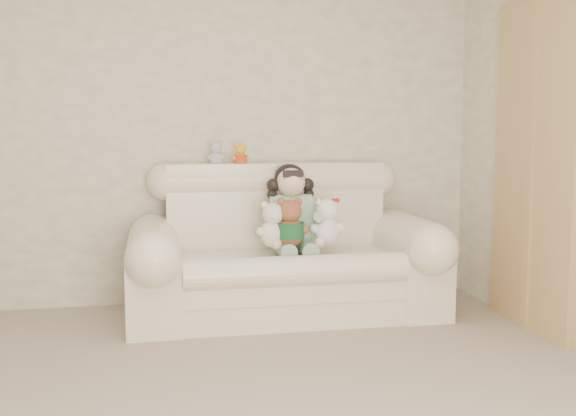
{
  "coord_description": "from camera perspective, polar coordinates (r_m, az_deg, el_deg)",
  "views": [
    {
      "loc": [
        -0.14,
        -2.47,
        1.25
      ],
      "look_at": [
        0.74,
        1.9,
        0.75
      ],
      "focal_mm": 42.31,
      "sensor_mm": 36.0,
      "label": 1
    }
  ],
  "objects": [
    {
      "name": "white_cat",
      "position": [
        4.55,
        3.27,
        -0.71
      ],
      "size": [
        0.29,
        0.27,
        0.37
      ],
      "primitive_type": null,
      "rotation": [
        0.0,
        0.0,
        0.44
      ],
      "color": "white",
      "rests_on": "sofa"
    },
    {
      "name": "yellow_mini_bear",
      "position": [
        4.86,
        -3.99,
        4.68
      ],
      "size": [
        0.14,
        0.12,
        0.19
      ],
      "primitive_type": null,
      "rotation": [
        0.0,
        0.0,
        0.22
      ],
      "color": "gold",
      "rests_on": "sofa"
    },
    {
      "name": "sofa",
      "position": [
        4.61,
        -0.25,
        -2.77
      ],
      "size": [
        2.1,
        0.95,
        1.03
      ],
      "primitive_type": null,
      "color": "#FFF3CD",
      "rests_on": "floor"
    },
    {
      "name": "door_panel",
      "position": [
        4.53,
        20.03,
        3.49
      ],
      "size": [
        0.06,
        0.9,
        2.1
      ],
      "primitive_type": "cube",
      "color": "#AC834A",
      "rests_on": "floor"
    },
    {
      "name": "wall_back",
      "position": [
        4.97,
        -9.88,
        6.9
      ],
      "size": [
        4.5,
        0.0,
        4.5
      ],
      "primitive_type": "plane",
      "rotation": [
        1.57,
        0.0,
        0.0
      ],
      "color": "beige",
      "rests_on": "ground"
    },
    {
      "name": "brown_teddy",
      "position": [
        4.44,
        0.16,
        -0.84
      ],
      "size": [
        0.27,
        0.22,
        0.38
      ],
      "primitive_type": null,
      "rotation": [
        0.0,
        0.0,
        -0.13
      ],
      "color": "brown",
      "rests_on": "sofa"
    },
    {
      "name": "grey_mini_plush",
      "position": [
        4.87,
        -6.08,
        4.77
      ],
      "size": [
        0.14,
        0.11,
        0.21
      ],
      "primitive_type": null,
      "rotation": [
        0.0,
        0.0,
        0.03
      ],
      "color": "silver",
      "rests_on": "sofa"
    },
    {
      "name": "seated_child",
      "position": [
        4.67,
        0.23,
        0.03
      ],
      "size": [
        0.43,
        0.51,
        0.62
      ],
      "primitive_type": null,
      "rotation": [
        0.0,
        0.0,
        -0.14
      ],
      "color": "#28712D",
      "rests_on": "sofa"
    },
    {
      "name": "cream_teddy",
      "position": [
        4.43,
        -1.3,
        -1.02
      ],
      "size": [
        0.28,
        0.25,
        0.36
      ],
      "primitive_type": null,
      "rotation": [
        0.0,
        0.0,
        0.43
      ],
      "color": "silver",
      "rests_on": "sofa"
    }
  ]
}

